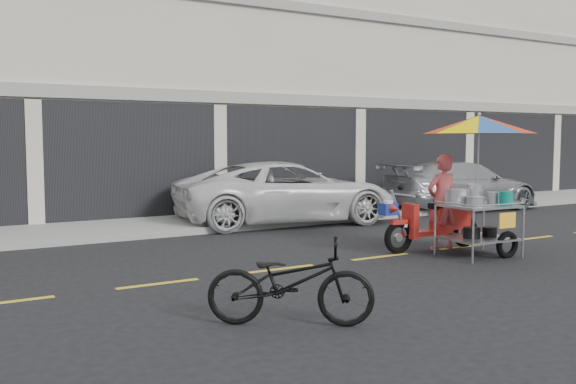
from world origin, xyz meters
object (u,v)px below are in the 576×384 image
white_pickup (287,192)px  food_vendor_rig (464,165)px  silver_pickup (461,186)px  near_bicycle (291,282)px

white_pickup → food_vendor_rig: 5.22m
silver_pickup → near_bicycle: silver_pickup is taller
white_pickup → silver_pickup: bearing=-82.3°
silver_pickup → near_bicycle: 12.42m
white_pickup → near_bicycle: white_pickup is taller
silver_pickup → food_vendor_rig: (-5.17, -5.01, 0.87)m
food_vendor_rig → white_pickup: bearing=100.1°
silver_pickup → food_vendor_rig: 7.25m
near_bicycle → food_vendor_rig: bearing=-31.3°
near_bicycle → food_vendor_rig: 5.52m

